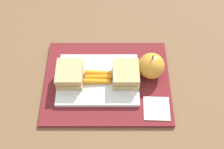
{
  "coord_description": "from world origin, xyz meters",
  "views": [
    {
      "loc": [
        0.01,
        -0.42,
        0.69
      ],
      "look_at": [
        0.01,
        0.0,
        0.04
      ],
      "focal_mm": 44.84,
      "sensor_mm": 36.0,
      "label": 1
    }
  ],
  "objects_px": {
    "paper_napkin": "(157,109)",
    "food_tray": "(99,79)",
    "sandwich_half_left": "(70,74)",
    "carrot_sticks_bundle": "(99,77)",
    "sandwich_half_right": "(127,74)",
    "apple": "(152,66)"
  },
  "relations": [
    {
      "from": "carrot_sticks_bundle",
      "to": "paper_napkin",
      "type": "bearing_deg",
      "value": -29.28
    },
    {
      "from": "food_tray",
      "to": "sandwich_half_left",
      "type": "relative_size",
      "value": 2.88
    },
    {
      "from": "food_tray",
      "to": "apple",
      "type": "xyz_separation_m",
      "value": [
        0.15,
        0.03,
        0.03
      ]
    },
    {
      "from": "sandwich_half_right",
      "to": "carrot_sticks_bundle",
      "type": "bearing_deg",
      "value": 179.87
    },
    {
      "from": "paper_napkin",
      "to": "food_tray",
      "type": "bearing_deg",
      "value": 150.71
    },
    {
      "from": "apple",
      "to": "sandwich_half_right",
      "type": "bearing_deg",
      "value": -160.82
    },
    {
      "from": "sandwich_half_right",
      "to": "apple",
      "type": "relative_size",
      "value": 0.93
    },
    {
      "from": "food_tray",
      "to": "sandwich_half_left",
      "type": "xyz_separation_m",
      "value": [
        -0.08,
        0.0,
        0.03
      ]
    },
    {
      "from": "food_tray",
      "to": "sandwich_half_right",
      "type": "height_order",
      "value": "sandwich_half_right"
    },
    {
      "from": "carrot_sticks_bundle",
      "to": "sandwich_half_right",
      "type": "bearing_deg",
      "value": -0.13
    },
    {
      "from": "food_tray",
      "to": "sandwich_half_right",
      "type": "relative_size",
      "value": 2.88
    },
    {
      "from": "food_tray",
      "to": "sandwich_half_left",
      "type": "height_order",
      "value": "sandwich_half_left"
    },
    {
      "from": "food_tray",
      "to": "sandwich_half_left",
      "type": "distance_m",
      "value": 0.08
    },
    {
      "from": "sandwich_half_left",
      "to": "carrot_sticks_bundle",
      "type": "relative_size",
      "value": 1.01
    },
    {
      "from": "food_tray",
      "to": "carrot_sticks_bundle",
      "type": "relative_size",
      "value": 2.91
    },
    {
      "from": "sandwich_half_right",
      "to": "paper_napkin",
      "type": "height_order",
      "value": "sandwich_half_right"
    },
    {
      "from": "apple",
      "to": "paper_napkin",
      "type": "height_order",
      "value": "apple"
    },
    {
      "from": "food_tray",
      "to": "paper_napkin",
      "type": "xyz_separation_m",
      "value": [
        0.16,
        -0.09,
        -0.0
      ]
    },
    {
      "from": "food_tray",
      "to": "carrot_sticks_bundle",
      "type": "distance_m",
      "value": 0.01
    },
    {
      "from": "sandwich_half_left",
      "to": "carrot_sticks_bundle",
      "type": "bearing_deg",
      "value": 0.14
    },
    {
      "from": "sandwich_half_left",
      "to": "paper_napkin",
      "type": "xyz_separation_m",
      "value": [
        0.24,
        -0.09,
        -0.03
      ]
    },
    {
      "from": "sandwich_half_right",
      "to": "apple",
      "type": "xyz_separation_m",
      "value": [
        0.07,
        0.03,
        0.0
      ]
    }
  ]
}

